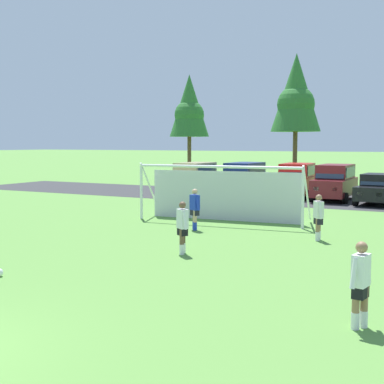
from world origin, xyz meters
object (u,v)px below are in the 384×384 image
(player_winger_left, at_px, (182,228))
(parked_car_slot_left, at_px, (244,178))
(player_striker_near, at_px, (318,217))
(parked_car_slot_far_left, at_px, (194,178))
(parked_car_slot_center_left, at_px, (297,180))
(player_midfield_center, at_px, (195,209))
(parked_car_slot_center, at_px, (335,182))
(parked_car_slot_center_right, at_px, (378,189))
(soccer_goal, at_px, (223,192))
(player_defender_far, at_px, (361,285))

(player_winger_left, height_order, parked_car_slot_left, parked_car_slot_left)
(player_striker_near, bearing_deg, parked_car_slot_far_left, 132.62)
(parked_car_slot_center_left, bearing_deg, player_midfield_center, -90.13)
(player_winger_left, bearing_deg, parked_car_slot_far_left, 116.27)
(parked_car_slot_center, distance_m, parked_car_slot_center_right, 2.78)
(soccer_goal, distance_m, player_winger_left, 7.10)
(parked_car_slot_center_left, height_order, parked_car_slot_center, same)
(parked_car_slot_left, bearing_deg, player_striker_near, -58.72)
(parked_car_slot_far_left, height_order, parked_car_slot_left, same)
(parked_car_slot_center_left, distance_m, parked_car_slot_center_right, 5.39)
(parked_car_slot_far_left, bearing_deg, player_striker_near, -47.38)
(player_winger_left, xyz_separation_m, parked_car_slot_center_left, (-1.69, 18.21, 0.29))
(player_winger_left, bearing_deg, player_striker_near, 52.72)
(parked_car_slot_center_left, xyz_separation_m, parked_car_slot_center, (2.54, -0.66, 0.00))
(soccer_goal, distance_m, parked_car_slot_center_left, 11.34)
(soccer_goal, distance_m, player_defender_far, 13.54)
(parked_car_slot_left, bearing_deg, player_winger_left, -73.85)
(parked_car_slot_center_left, bearing_deg, player_defender_far, -70.95)
(player_striker_near, bearing_deg, soccer_goal, 151.30)
(player_striker_near, xyz_separation_m, parked_car_slot_left, (-8.41, 13.84, 0.29))
(soccer_goal, distance_m, parked_car_slot_center_right, 11.10)
(player_winger_left, relative_size, parked_car_slot_center_left, 0.35)
(soccer_goal, height_order, parked_car_slot_center_right, soccer_goal)
(player_midfield_center, bearing_deg, parked_car_slot_far_left, 117.48)
(player_defender_far, bearing_deg, player_striker_near, 108.87)
(player_striker_near, distance_m, player_defender_far, 8.86)
(soccer_goal, relative_size, parked_car_slot_left, 1.62)
(player_midfield_center, xyz_separation_m, parked_car_slot_center_left, (0.03, 14.07, 0.29))
(player_midfield_center, xyz_separation_m, parked_car_slot_center, (2.57, 13.41, 0.29))
(player_midfield_center, xyz_separation_m, parked_car_slot_center_right, (5.19, 12.52, 0.05))
(soccer_goal, height_order, parked_car_slot_far_left, soccer_goal)
(player_midfield_center, distance_m, parked_car_slot_center_right, 13.56)
(parked_car_slot_left, bearing_deg, soccer_goal, -72.57)
(parked_car_slot_center, bearing_deg, player_winger_left, -92.77)
(player_midfield_center, height_order, parked_car_slot_center, parked_car_slot_center)
(player_midfield_center, bearing_deg, player_winger_left, -67.50)
(player_midfield_center, height_order, parked_car_slot_left, parked_car_slot_left)
(parked_car_slot_center_left, xyz_separation_m, parked_car_slot_center_right, (5.16, -1.54, -0.24))
(parked_car_slot_center_right, bearing_deg, player_defender_far, -82.95)
(player_striker_near, height_order, player_winger_left, same)
(parked_car_slot_center_right, bearing_deg, parked_car_slot_left, 171.14)
(parked_car_slot_left, distance_m, parked_car_slot_center, 6.09)
(parked_car_slot_left, xyz_separation_m, parked_car_slot_center_right, (8.70, -1.35, -0.24))
(soccer_goal, height_order, player_midfield_center, soccer_goal)
(player_striker_near, relative_size, parked_car_slot_center_left, 0.35)
(player_defender_far, bearing_deg, parked_car_slot_center_left, 109.05)
(parked_car_slot_center_right, bearing_deg, soccer_goal, -117.94)
(player_winger_left, bearing_deg, parked_car_slot_center_left, 95.29)
(player_defender_far, distance_m, parked_car_slot_center, 22.38)
(parked_car_slot_far_left, bearing_deg, parked_car_slot_left, 27.46)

